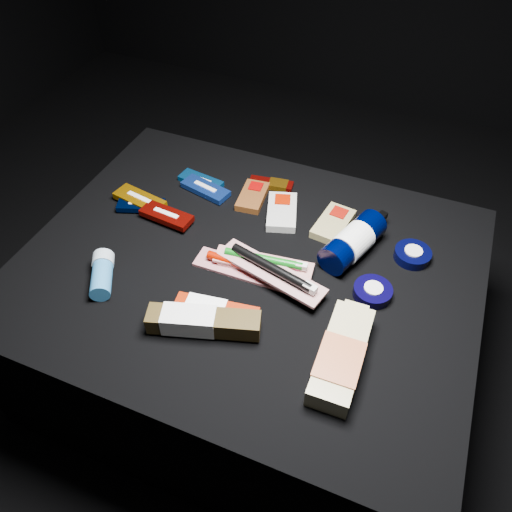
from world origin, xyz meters
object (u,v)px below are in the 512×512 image
at_px(bodywash_bottle, 341,357).
at_px(deodorant_stick, 102,274).
at_px(lotion_bottle, 353,242).
at_px(toothpaste_carton_red, 213,310).

height_order(bodywash_bottle, deodorant_stick, same).
distance_m(lotion_bottle, bodywash_bottle, 0.29).
distance_m(deodorant_stick, toothpaste_carton_red, 0.25).
relative_size(deodorant_stick, toothpaste_carton_red, 0.68).
xyz_separation_m(lotion_bottle, toothpaste_carton_red, (-0.21, -0.27, -0.02)).
distance_m(bodywash_bottle, deodorant_stick, 0.52).
relative_size(lotion_bottle, bodywash_bottle, 0.97).
bearing_deg(bodywash_bottle, lotion_bottle, 99.48).
distance_m(lotion_bottle, deodorant_stick, 0.54).
bearing_deg(toothpaste_carton_red, bodywash_bottle, -11.13).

